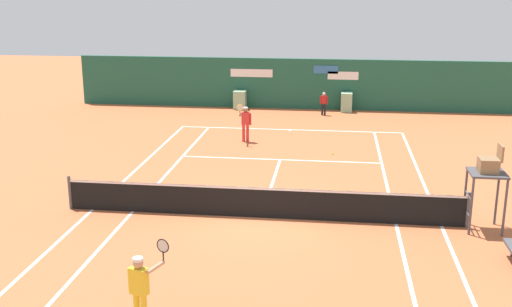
# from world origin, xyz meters

# --- Properties ---
(ground_plane) EXTENTS (80.00, 80.00, 0.01)m
(ground_plane) POSITION_xyz_m (-0.00, 0.58, 0.00)
(ground_plane) COLOR #BC6038
(tennis_net) EXTENTS (12.10, 0.10, 1.07)m
(tennis_net) POSITION_xyz_m (0.00, 0.00, 0.51)
(tennis_net) COLOR #4C4C51
(tennis_net) RESTS_ON ground_plane
(sponsor_back_wall) EXTENTS (25.00, 1.02, 2.80)m
(sponsor_back_wall) POSITION_xyz_m (-0.02, 16.97, 1.36)
(sponsor_back_wall) COLOR #1E5642
(sponsor_back_wall) RESTS_ON ground_plane
(umpire_chair) EXTENTS (1.00, 1.00, 2.52)m
(umpire_chair) POSITION_xyz_m (6.42, -0.09, 1.71)
(umpire_chair) COLOR #47474C
(umpire_chair) RESTS_ON ground_plane
(player_on_baseline) EXTENTS (0.57, 0.70, 1.81)m
(player_on_baseline) POSITION_xyz_m (-1.80, 9.10, 0.95)
(player_on_baseline) COLOR red
(player_on_baseline) RESTS_ON ground_plane
(player_near_side) EXTENTS (0.79, 0.65, 1.83)m
(player_near_side) POSITION_xyz_m (-1.66, -6.49, 0.97)
(player_near_side) COLOR yellow
(player_near_side) RESTS_ON ground_plane
(ball_kid_centre_post) EXTENTS (0.41, 0.17, 1.24)m
(ball_kid_centre_post) POSITION_xyz_m (1.51, 15.34, 0.71)
(ball_kid_centre_post) COLOR black
(ball_kid_centre_post) RESTS_ON ground_plane
(tennis_ball_near_service_line) EXTENTS (0.07, 0.07, 0.07)m
(tennis_ball_near_service_line) POSITION_xyz_m (2.07, 7.45, 0.03)
(tennis_ball_near_service_line) COLOR #CCE033
(tennis_ball_near_service_line) RESTS_ON ground_plane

